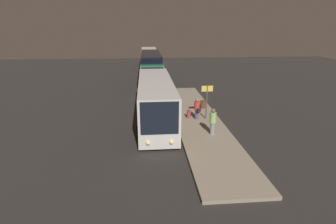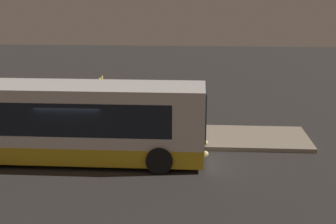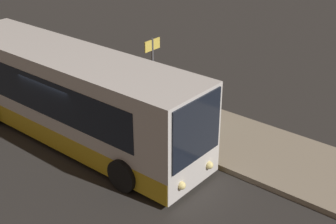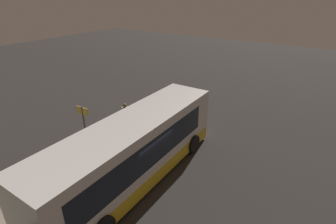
{
  "view_description": "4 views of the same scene",
  "coord_description": "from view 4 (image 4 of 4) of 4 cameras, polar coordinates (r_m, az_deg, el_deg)",
  "views": [
    {
      "loc": [
        18.8,
        -0.57,
        7.02
      ],
      "look_at": [
        3.67,
        0.74,
        1.94
      ],
      "focal_mm": 28.0,
      "sensor_mm": 36.0,
      "label": 1
    },
    {
      "loc": [
        4.95,
        -17.64,
        6.81
      ],
      "look_at": [
        3.67,
        0.74,
        1.94
      ],
      "focal_mm": 50.0,
      "sensor_mm": 36.0,
      "label": 2
    },
    {
      "loc": [
        11.73,
        -9.05,
        8.25
      ],
      "look_at": [
        3.67,
        0.74,
        1.94
      ],
      "focal_mm": 50.0,
      "sensor_mm": 36.0,
      "label": 3
    },
    {
      "loc": [
        -7.85,
        -6.79,
        8.39
      ],
      "look_at": [
        3.67,
        0.74,
        1.94
      ],
      "focal_mm": 28.0,
      "sensor_mm": 36.0,
      "label": 4
    }
  ],
  "objects": [
    {
      "name": "passenger_boarding",
      "position": [
        16.9,
        -9.23,
        -0.73
      ],
      "size": [
        0.53,
        0.53,
        1.76
      ],
      "rotation": [
        0.0,
        0.0,
        2.85
      ],
      "color": "gray",
      "rests_on": "platform"
    },
    {
      "name": "bus_lead",
      "position": [
        12.38,
        -7.58,
        -8.6
      ],
      "size": [
        10.8,
        2.74,
        3.15
      ],
      "color": "silver",
      "rests_on": "ground"
    },
    {
      "name": "trash_bin",
      "position": [
        14.65,
        -25.88,
        -10.37
      ],
      "size": [
        0.44,
        0.44,
        0.65
      ],
      "color": "#593319",
      "rests_on": "platform"
    },
    {
      "name": "passenger_waiting",
      "position": [
        14.86,
        -15.39,
        -5.53
      ],
      "size": [
        0.66,
        0.52,
        1.63
      ],
      "rotation": [
        0.0,
        0.0,
        -1.24
      ],
      "color": "#4C476B",
      "rests_on": "platform"
    },
    {
      "name": "sign_post",
      "position": [
        14.95,
        -17.79,
        -2.09
      ],
      "size": [
        0.1,
        0.85,
        2.61
      ],
      "color": "#4C4C51",
      "rests_on": "platform"
    },
    {
      "name": "platform",
      "position": [
        15.25,
        -16.0,
        -8.99
      ],
      "size": [
        20.0,
        3.41,
        0.18
      ],
      "color": "gray",
      "rests_on": "ground"
    },
    {
      "name": "ground",
      "position": [
        13.35,
        -6.14,
        -14.02
      ],
      "size": [
        80.0,
        80.0,
        0.0
      ],
      "primitive_type": "plane",
      "color": "#2B2826"
    },
    {
      "name": "suitcase",
      "position": [
        14.61,
        -14.56,
        -8.65
      ],
      "size": [
        0.35,
        0.24,
        0.82
      ],
      "color": "maroon",
      "rests_on": "platform"
    }
  ]
}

